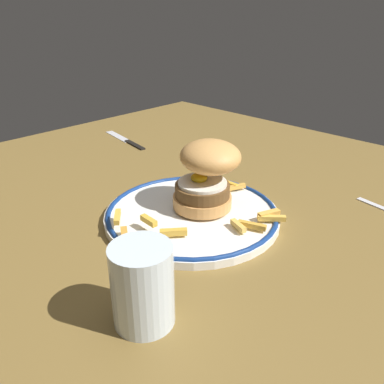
{
  "coord_description": "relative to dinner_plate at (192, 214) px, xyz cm",
  "views": [
    {
      "loc": [
        34.43,
        -40.95,
        30.48
      ],
      "look_at": [
        -3.38,
        -1.97,
        4.6
      ],
      "focal_mm": 37.03,
      "sensor_mm": 36.0,
      "label": 1
    }
  ],
  "objects": [
    {
      "name": "dinner_plate",
      "position": [
        0.0,
        0.0,
        0.0
      ],
      "size": [
        27.13,
        27.13,
        1.6
      ],
      "color": "white",
      "rests_on": "ground_plane"
    },
    {
      "name": "burger",
      "position": [
        0.38,
        2.72,
        6.07
      ],
      "size": [
        12.54,
        12.82,
        10.5
      ],
      "color": "tan",
      "rests_on": "dinner_plate"
    },
    {
      "name": "knife",
      "position": [
        -37.91,
        16.51,
        -0.58
      ],
      "size": [
        18.0,
        4.43,
        0.7
      ],
      "color": "black",
      "rests_on": "ground_plane"
    },
    {
      "name": "fries_pile",
      "position": [
        1.73,
        2.13,
        1.29
      ],
      "size": [
        20.21,
        26.55,
        1.67
      ],
      "color": "#ECBC4F",
      "rests_on": "dinner_plate"
    },
    {
      "name": "ground_plane",
      "position": [
        3.38,
        1.97,
        -2.84
      ],
      "size": [
        126.34,
        109.98,
        4.0
      ],
      "primitive_type": "cube",
      "color": "brown"
    },
    {
      "name": "water_glass",
      "position": [
        11.75,
        -19.34,
        3.06
      ],
      "size": [
        6.51,
        6.51,
        9.13
      ],
      "color": "silver",
      "rests_on": "ground_plane"
    }
  ]
}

